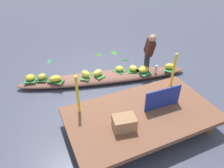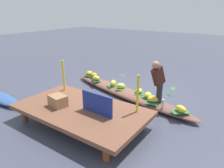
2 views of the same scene
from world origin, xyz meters
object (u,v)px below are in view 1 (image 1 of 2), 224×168
Objects in this scene: vendor_boat at (105,77)px; banana_bunch_4 at (98,73)px; banana_bunch_1 at (133,68)px; produce_crate at (124,123)px; banana_bunch_2 at (55,79)px; banana_bunch_7 at (120,69)px; banana_bunch_5 at (144,69)px; banana_bunch_0 at (86,74)px; vendor_person at (149,50)px; banana_bunch_3 at (42,77)px; water_bottle at (156,69)px; market_banner at (163,98)px; banana_bunch_8 at (30,77)px; banana_bunch_6 at (170,66)px.

vendor_boat is 0.30m from banana_bunch_4.
produce_crate is at bearing 57.07° from banana_bunch_1.
banana_bunch_7 is at bearing 173.47° from banana_bunch_2.
produce_crate is (-0.85, 2.53, 0.25)m from banana_bunch_2.
banana_bunch_4 is (-1.19, 0.19, -0.00)m from banana_bunch_2.
banana_bunch_5 is at bearing -129.86° from produce_crate.
banana_bunch_1 is (-1.41, 0.25, -0.01)m from banana_bunch_0.
banana_bunch_2 is 0.26× the size of vendor_person.
banana_bunch_7 is (-1.03, 0.10, -0.02)m from banana_bunch_0.
banana_bunch_3 is (0.32, -0.27, -0.01)m from banana_bunch_2.
water_bottle reaches higher than banana_bunch_7.
banana_bunch_5 is at bearing 142.36° from banana_bunch_1.
water_bottle is (-3.16, 0.97, 0.02)m from banana_bunch_3.
banana_bunch_5 is 0.37× the size of market_banner.
banana_bunch_0 is 0.89× the size of banana_bunch_2.
banana_bunch_0 is at bearing -14.64° from vendor_person.
banana_bunch_5 is at bearing 174.74° from vendor_boat.
market_banner is (-2.21, 2.57, 0.37)m from banana_bunch_3.
banana_bunch_7 is 0.54× the size of produce_crate.
market_banner reaches higher than banana_bunch_4.
banana_bunch_7 is at bearing -87.49° from market_banner.
vendor_person reaches higher than banana_bunch_2.
produce_crate is at bearing 89.48° from vendor_boat.
water_bottle reaches higher than banana_bunch_3.
banana_bunch_0 is 2.08m from water_bottle.
banana_bunch_2 reaches higher than banana_bunch_4.
market_banner is at bearing 116.03° from vendor_boat.
vendor_person reaches higher than produce_crate.
banana_bunch_2 is at bearing 150.01° from banana_bunch_8.
vendor_person is at bearing 165.36° from banana_bunch_0.
banana_bunch_0 is 1.08× the size of banana_bunch_8.
banana_bunch_2 is (0.84, -0.12, -0.01)m from banana_bunch_0.
produce_crate is (1.02, 2.31, 0.26)m from banana_bunch_7.
banana_bunch_0 is 1.43m from banana_bunch_1.
banana_bunch_2 is 1.33× the size of banana_bunch_3.
banana_bunch_7 is (-0.68, 0.03, -0.01)m from banana_bunch_4.
market_banner is at bearing 133.45° from banana_bunch_8.
banana_bunch_5 reaches higher than banana_bunch_6.
banana_bunch_5 is 1.34× the size of banana_bunch_7.
banana_bunch_3 reaches higher than vendor_boat.
banana_bunch_7 is at bearing -28.84° from banana_bunch_5.
banana_bunch_6 reaches higher than banana_bunch_7.
banana_bunch_6 is 1.22× the size of banana_bunch_8.
vendor_person is (-1.77, 0.46, 0.59)m from banana_bunch_0.
banana_bunch_3 is 3.41m from market_banner.
produce_crate reaches higher than banana_bunch_4.
produce_crate is at bearing 90.28° from banana_bunch_0.
water_bottle reaches higher than banana_bunch_6.
banana_bunch_4 is at bearing -69.72° from market_banner.
banana_bunch_1 is 0.78× the size of banana_bunch_6.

